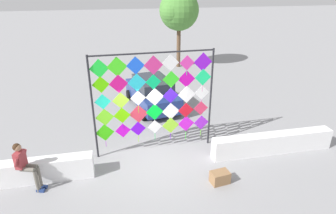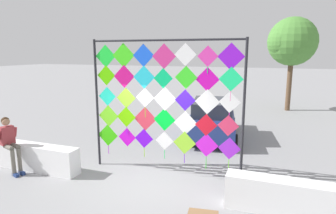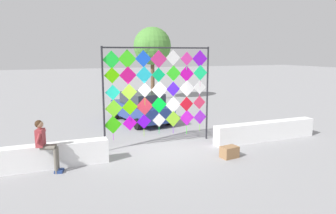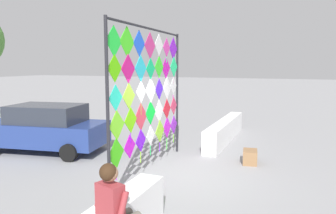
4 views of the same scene
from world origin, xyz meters
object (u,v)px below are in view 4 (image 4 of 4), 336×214
at_px(seated_vendor, 118,209).
at_px(cardboard_box_large, 250,157).
at_px(parked_car, 45,128).
at_px(kite_display_rack, 150,88).

distance_m(seated_vendor, cardboard_box_large, 5.92).
xyz_separation_m(seated_vendor, parked_car, (4.64, 5.49, -0.18)).
height_order(seated_vendor, cardboard_box_large, seated_vendor).
bearing_deg(parked_car, cardboard_box_large, -79.70).
xyz_separation_m(kite_display_rack, parked_car, (0.53, 4.04, -1.45)).
xyz_separation_m(kite_display_rack, seated_vendor, (-4.11, -1.46, -1.27)).
height_order(parked_car, cardboard_box_large, parked_car).
distance_m(parked_car, cardboard_box_large, 6.51).
bearing_deg(cardboard_box_large, kite_display_rack, 125.77).
relative_size(kite_display_rack, parked_car, 1.03).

